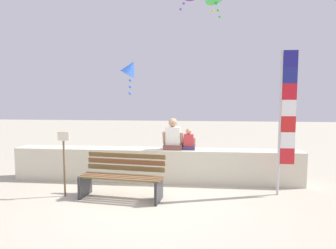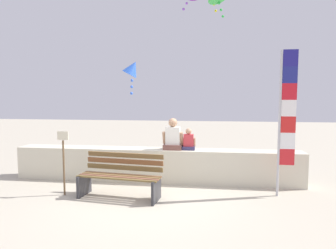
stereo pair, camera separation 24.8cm
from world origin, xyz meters
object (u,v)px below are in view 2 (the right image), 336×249
(park_bench, at_px, (121,177))
(sign_post, at_px, (64,158))
(person_child, at_px, (189,141))
(flag_banner, at_px, (285,115))
(person_adult, at_px, (173,137))
(kite_blue, at_px, (132,68))

(park_bench, height_order, sign_post, sign_post)
(person_child, relative_size, flag_banner, 0.17)
(person_adult, xyz_separation_m, person_child, (0.38, 0.00, -0.09))
(park_bench, relative_size, flag_banner, 0.58)
(kite_blue, xyz_separation_m, sign_post, (-0.83, -2.58, -2.07))
(park_bench, relative_size, person_child, 3.39)
(person_adult, height_order, kite_blue, kite_blue)
(park_bench, height_order, flag_banner, flag_banner)
(person_child, relative_size, sign_post, 0.38)
(park_bench, bearing_deg, flag_banner, 8.55)
(person_child, distance_m, flag_banner, 2.26)
(person_adult, xyz_separation_m, sign_post, (-2.14, -1.30, -0.30))
(flag_banner, relative_size, kite_blue, 2.88)
(person_child, bearing_deg, park_bench, -136.11)
(person_child, bearing_deg, person_adult, -179.96)
(sign_post, bearing_deg, person_child, 27.21)
(park_bench, xyz_separation_m, person_adult, (0.93, 1.26, 0.67))
(flag_banner, bearing_deg, kite_blue, 151.08)
(kite_blue, bearing_deg, flag_banner, -28.92)
(kite_blue, height_order, sign_post, kite_blue)
(park_bench, distance_m, flag_banner, 3.59)
(sign_post, bearing_deg, person_adult, 31.18)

